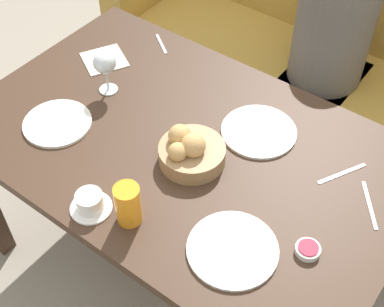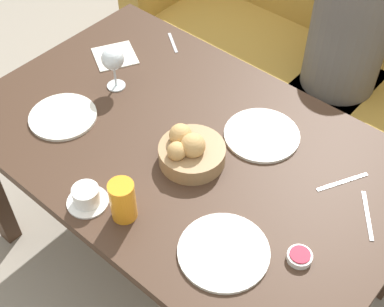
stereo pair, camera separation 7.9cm
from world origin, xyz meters
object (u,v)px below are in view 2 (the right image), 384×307
(wine_glass, at_px, (113,60))
(spoon_coffee, at_px, (173,43))
(coffee_cup, at_px, (87,197))
(knife_silver, at_px, (342,182))
(plate_far_center, at_px, (262,135))
(bread_basket, at_px, (190,151))
(plate_near_left, at_px, (63,117))
(couch, at_px, (324,75))
(seated_person, at_px, (340,68))
(fork_silver, at_px, (367,215))
(napkin, at_px, (115,56))
(jam_bowl_berry, at_px, (300,257))
(plate_near_right, at_px, (224,252))
(juice_glass, at_px, (123,201))

(wine_glass, bearing_deg, spoon_coffee, 94.00)
(coffee_cup, distance_m, knife_silver, 0.74)
(plate_far_center, xyz_separation_m, coffee_cup, (-0.22, -0.54, 0.02))
(bread_basket, relative_size, coffee_cup, 1.70)
(plate_near_left, distance_m, coffee_cup, 0.37)
(wine_glass, height_order, spoon_coffee, wine_glass)
(couch, bearing_deg, seated_person, -49.61)
(couch, relative_size, seated_person, 1.56)
(fork_silver, height_order, napkin, napkin)
(plate_far_center, distance_m, jam_bowl_berry, 0.45)
(spoon_coffee, height_order, napkin, napkin)
(seated_person, bearing_deg, wine_glass, -118.44)
(knife_silver, bearing_deg, couch, 120.63)
(knife_silver, bearing_deg, plate_near_right, -105.17)
(plate_far_center, relative_size, wine_glass, 1.53)
(bread_basket, relative_size, knife_silver, 1.30)
(juice_glass, distance_m, coffee_cup, 0.12)
(plate_near_left, xyz_separation_m, jam_bowl_berry, (0.87, 0.06, 0.01))
(plate_far_center, bearing_deg, seated_person, 96.46)
(plate_far_center, xyz_separation_m, fork_silver, (0.40, -0.06, -0.00))
(plate_far_center, height_order, jam_bowl_berry, jam_bowl_berry)
(seated_person, bearing_deg, plate_near_right, -76.96)
(couch, xyz_separation_m, plate_near_right, (0.38, -1.25, 0.38))
(couch, height_order, plate_far_center, couch)
(wine_glass, height_order, napkin, wine_glass)
(spoon_coffee, distance_m, napkin, 0.23)
(couch, height_order, knife_silver, couch)
(juice_glass, bearing_deg, couch, 94.36)
(couch, xyz_separation_m, jam_bowl_berry, (0.54, -1.14, 0.39))
(plate_near_right, xyz_separation_m, knife_silver, (0.11, 0.41, -0.00))
(wine_glass, distance_m, fork_silver, 0.93)
(seated_person, distance_m, plate_near_right, 1.14)
(knife_silver, bearing_deg, napkin, -178.78)
(plate_near_left, relative_size, jam_bowl_berry, 3.33)
(knife_silver, bearing_deg, jam_bowl_berry, -81.15)
(wine_glass, xyz_separation_m, spoon_coffee, (-0.02, 0.31, -0.11))
(couch, bearing_deg, knife_silver, -59.37)
(couch, height_order, coffee_cup, couch)
(plate_far_center, distance_m, wine_glass, 0.55)
(seated_person, xyz_separation_m, napkin, (-0.57, -0.71, 0.18))
(seated_person, height_order, plate_near_right, seated_person)
(wine_glass, distance_m, napkin, 0.20)
(seated_person, distance_m, jam_bowl_berry, 1.09)
(coffee_cup, bearing_deg, napkin, 130.05)
(wine_glass, bearing_deg, juice_glass, -41.10)
(plate_near_left, relative_size, plate_near_right, 0.91)
(couch, height_order, spoon_coffee, couch)
(couch, distance_m, seated_person, 0.28)
(fork_silver, bearing_deg, jam_bowl_berry, -105.55)
(coffee_cup, height_order, fork_silver, coffee_cup)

